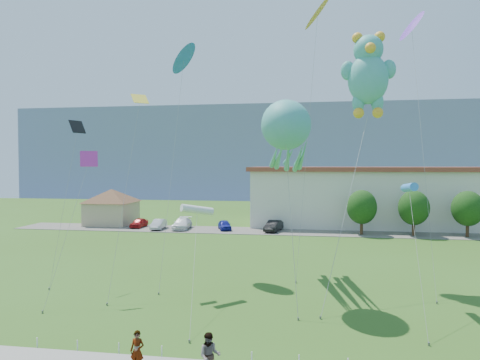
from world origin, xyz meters
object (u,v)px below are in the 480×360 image
object	(u,v)px
parked_car_black	(274,226)
teddy_bear_kite	(368,73)
warehouse	(472,196)
parked_car_silver	(159,224)
pavilion	(112,203)
parked_car_white	(182,223)
parked_car_blue	(225,225)
parked_car_red	(139,223)
pedestrian_left	(137,351)
octopus_kite	(287,138)
pedestrian_right	(210,356)

from	to	relation	value
parked_car_black	teddy_bear_kite	xyz separation A→B (m)	(8.44, -21.43, 14.47)
teddy_bear_kite	warehouse	bearing A→B (deg)	59.15
parked_car_silver	parked_car_black	xyz separation A→B (m)	(15.08, 0.41, 0.05)
parked_car_black	teddy_bear_kite	world-z (taller)	teddy_bear_kite
teddy_bear_kite	pavilion	bearing A→B (deg)	142.23
parked_car_white	parked_car_blue	world-z (taller)	parked_car_white
parked_car_red	parked_car_silver	world-z (taller)	parked_car_silver
parked_car_red	parked_car_blue	size ratio (longest dim) A/B	1.00
parked_car_red	pedestrian_left	bearing A→B (deg)	-65.59
parked_car_red	pavilion	bearing A→B (deg)	157.21
warehouse	parked_car_white	distance (m)	39.93
parked_car_red	parked_car_blue	xyz separation A→B (m)	(11.84, -0.33, -0.00)
parked_car_red	teddy_bear_kite	world-z (taller)	teddy_bear_kite
pavilion	parked_car_silver	size ratio (longest dim) A/B	2.39
parked_car_red	octopus_kite	bearing A→B (deg)	-49.08
warehouse	teddy_bear_kite	world-z (taller)	teddy_bear_kite
pedestrian_right	teddy_bear_kite	distance (m)	23.22
pavilion	parked_car_red	xyz separation A→B (m)	(5.03, -2.38, -2.35)
pedestrian_right	parked_car_white	bearing A→B (deg)	99.96
parked_car_red	parked_car_silver	size ratio (longest dim) A/B	0.93
pedestrian_left	parked_car_silver	size ratio (longest dim) A/B	0.42
warehouse	pedestrian_right	bearing A→B (deg)	-119.36
pedestrian_left	parked_car_red	distance (m)	41.46
octopus_kite	teddy_bear_kite	world-z (taller)	teddy_bear_kite
parked_car_white	parked_car_blue	size ratio (longest dim) A/B	1.37
parked_car_silver	parked_car_red	bearing A→B (deg)	156.02
pedestrian_right	parked_car_black	world-z (taller)	pedestrian_right
octopus_kite	parked_car_red	bearing A→B (deg)	128.41
pedestrian_right	parked_car_silver	size ratio (longest dim) A/B	0.46
pedestrian_left	parked_car_black	world-z (taller)	pedestrian_left
parked_car_black	warehouse	bearing A→B (deg)	31.48
pedestrian_right	parked_car_blue	bearing A→B (deg)	91.92
pedestrian_right	octopus_kite	world-z (taller)	octopus_kite
pedestrian_right	parked_car_black	xyz separation A→B (m)	(-0.26, 37.86, -0.25)
pedestrian_left	octopus_kite	world-z (taller)	octopus_kite
warehouse	parked_car_white	xyz separation A→B (m)	(-38.78, -8.91, -3.35)
pavilion	teddy_bear_kite	bearing A→B (deg)	-37.77
octopus_kite	warehouse	bearing A→B (deg)	55.44
parked_car_blue	parked_car_black	world-z (taller)	parked_car_black
parked_car_red	teddy_bear_kite	distance (m)	37.65
pedestrian_left	parked_car_white	size ratio (longest dim) A/B	0.33
warehouse	octopus_kite	xyz separation A→B (m)	(-23.99, -34.84, 6.11)
warehouse	parked_car_blue	xyz separation A→B (m)	(-33.13, -8.71, -3.46)
warehouse	octopus_kite	bearing A→B (deg)	-124.56
warehouse	pedestrian_right	world-z (taller)	warehouse
warehouse	parked_car_silver	size ratio (longest dim) A/B	15.82
parked_car_red	parked_car_silver	distance (m)	3.39
pavilion	pedestrian_left	world-z (taller)	pavilion
pedestrian_right	parked_car_red	distance (m)	42.84
parked_car_silver	parked_car_black	size ratio (longest dim) A/B	0.92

